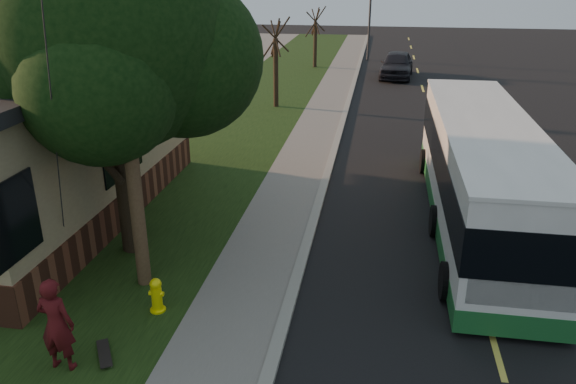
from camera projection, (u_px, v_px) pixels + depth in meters
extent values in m
plane|color=black|center=(284.00, 326.00, 11.06)|extent=(120.00, 120.00, 0.00)
cube|color=black|center=(445.00, 169.00, 19.60)|extent=(8.00, 80.00, 0.01)
cube|color=gray|center=(331.00, 161.00, 20.19)|extent=(0.25, 80.00, 0.12)
cube|color=slate|center=(303.00, 160.00, 20.35)|extent=(2.00, 80.00, 0.08)
cube|color=black|center=(210.00, 155.00, 20.88)|extent=(5.00, 80.00, 0.07)
cylinder|color=#FFEF0D|center=(157.00, 299.00, 11.33)|extent=(0.22, 0.22, 0.55)
sphere|color=#FFEF0D|center=(155.00, 284.00, 11.20)|extent=(0.24, 0.24, 0.24)
cylinder|color=#FFEF0D|center=(156.00, 293.00, 11.28)|extent=(0.30, 0.10, 0.10)
cylinder|color=#FFEF0D|center=(156.00, 293.00, 11.28)|extent=(0.10, 0.18, 0.10)
cylinder|color=#FFEF0D|center=(158.00, 309.00, 11.42)|extent=(0.32, 0.32, 0.04)
cylinder|color=#473321|center=(123.00, 79.00, 10.76)|extent=(0.30, 0.30, 9.00)
cylinder|color=#2D2D30|center=(55.00, 131.00, 10.18)|extent=(2.52, 3.21, 7.60)
cylinder|color=black|center=(126.00, 172.00, 13.21)|extent=(0.56, 0.56, 4.00)
sphere|color=black|center=(110.00, 32.00, 12.01)|extent=(5.20, 5.20, 5.20)
sphere|color=black|center=(184.00, 58.00, 12.57)|extent=(3.60, 3.60, 3.60)
sphere|color=black|center=(50.00, 48.00, 11.94)|extent=(3.80, 3.80, 3.80)
sphere|color=black|center=(100.00, 86.00, 11.11)|extent=(3.20, 3.20, 3.20)
sphere|color=black|center=(111.00, 8.00, 13.23)|extent=(3.40, 3.40, 3.40)
cylinder|color=black|center=(276.00, 73.00, 27.41)|extent=(0.24, 0.24, 3.30)
cylinder|color=black|center=(276.00, 38.00, 26.79)|extent=(1.38, 0.57, 2.01)
cylinder|color=black|center=(276.00, 38.00, 26.79)|extent=(0.74, 1.21, 1.58)
cylinder|color=black|center=(276.00, 38.00, 26.79)|extent=(0.65, 1.05, 1.95)
cylinder|color=black|center=(276.00, 38.00, 26.79)|extent=(1.28, 0.53, 1.33)
cylinder|color=black|center=(276.00, 38.00, 26.79)|extent=(0.75, 1.21, 1.70)
cylinder|color=black|center=(315.00, 45.00, 38.36)|extent=(0.24, 0.24, 3.03)
cylinder|color=black|center=(316.00, 22.00, 37.80)|extent=(1.38, 0.57, 2.01)
cylinder|color=black|center=(316.00, 22.00, 37.80)|extent=(0.74, 1.21, 1.58)
cylinder|color=black|center=(316.00, 22.00, 37.80)|extent=(0.65, 1.05, 1.95)
cylinder|color=black|center=(316.00, 22.00, 37.80)|extent=(1.28, 0.53, 1.33)
cylinder|color=black|center=(316.00, 22.00, 37.80)|extent=(0.75, 1.21, 1.70)
cylinder|color=#2D2D30|center=(369.00, 22.00, 41.06)|extent=(0.16, 0.16, 5.50)
cube|color=silver|center=(481.00, 167.00, 14.81)|extent=(2.25, 10.80, 2.43)
cube|color=#1B5F2A|center=(475.00, 210.00, 15.28)|extent=(2.27, 10.82, 0.50)
cube|color=black|center=(482.00, 160.00, 14.74)|extent=(2.29, 10.84, 0.99)
cube|color=black|center=(526.00, 273.00, 9.95)|extent=(1.95, 0.06, 1.44)
cube|color=yellow|center=(537.00, 210.00, 9.50)|extent=(1.44, 0.06, 0.32)
cube|color=#FFF2CC|center=(479.00, 319.00, 10.43)|extent=(0.23, 0.04, 0.14)
cube|color=#FFF2CC|center=(556.00, 326.00, 10.22)|extent=(0.23, 0.04, 0.14)
cube|color=silver|center=(487.00, 121.00, 14.35)|extent=(2.30, 10.85, 0.08)
cylinder|color=black|center=(447.00, 281.00, 11.83)|extent=(0.25, 0.83, 0.83)
cylinder|color=black|center=(559.00, 291.00, 11.48)|extent=(0.25, 0.83, 0.83)
cylinder|color=black|center=(435.00, 221.00, 14.62)|extent=(0.25, 0.83, 0.83)
cylinder|color=black|center=(526.00, 227.00, 14.28)|extent=(0.25, 0.83, 0.83)
cylinder|color=black|center=(424.00, 161.00, 19.07)|extent=(0.25, 0.83, 0.83)
cylinder|color=black|center=(493.00, 165.00, 18.73)|extent=(0.25, 0.83, 0.83)
imported|color=#490E11|center=(56.00, 324.00, 9.51)|extent=(0.65, 0.43, 1.76)
cube|color=black|center=(104.00, 353.00, 10.06)|extent=(0.62, 0.82, 0.02)
cylinder|color=silver|center=(106.00, 365.00, 9.83)|extent=(0.19, 0.14, 0.05)
cylinder|color=silver|center=(103.00, 346.00, 10.33)|extent=(0.19, 0.14, 0.05)
cube|color=black|center=(22.00, 208.00, 14.75)|extent=(1.50, 1.19, 1.25)
cube|color=black|center=(17.00, 185.00, 14.50)|extent=(1.55, 1.25, 0.08)
imported|color=black|center=(397.00, 64.00, 35.38)|extent=(2.30, 4.91, 1.63)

